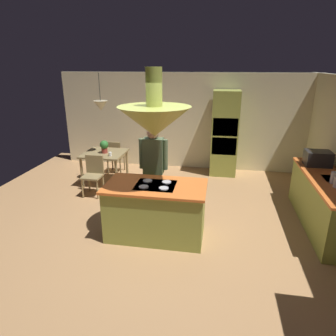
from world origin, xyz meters
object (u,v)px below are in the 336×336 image
Objects in this scene: oven_tower at (225,134)px; chair_facing_island at (93,173)px; chair_by_back_wall at (115,155)px; cup_on_table at (110,154)px; kitchen_island at (156,210)px; canister_tea at (334,178)px; potted_plant_on_table at (104,146)px; person_at_island at (154,165)px; microwave_on_counter at (318,158)px; dining_table at (105,157)px.

chair_facing_island is (-2.80, -1.83, -0.57)m from oven_tower.
chair_by_back_wall reaches higher than cup_on_table.
canister_tea is at bearing 11.53° from kitchen_island.
chair_by_back_wall is at bearing 90.00° from chair_facing_island.
potted_plant_on_table is 0.33m from cup_on_table.
person_at_island is 1.73m from chair_facing_island.
microwave_on_counter is at bearing 14.41° from person_at_island.
person_at_island is 5.73× the size of potted_plant_on_table.
chair_by_back_wall is 9.67× the size of cup_on_table.
kitchen_island is at bearing -108.74° from oven_tower.
canister_tea is at bearing -16.67° from cup_on_table.
potted_plant_on_table is (-1.68, 2.08, 0.47)m from kitchen_island.
dining_table is 0.28m from potted_plant_on_table.
potted_plant_on_table reaches higher than chair_by_back_wall.
chair_by_back_wall is at bearing 154.08° from canister_tea.
dining_table is 4.60m from microwave_on_counter.
kitchen_island is 3.26m from microwave_on_counter.
chair_by_back_wall is at bearing 104.48° from cup_on_table.
chair_facing_island is at bearing -117.60° from cup_on_table.
chair_facing_island is 4.57m from microwave_on_counter.
person_at_island is at bearing -24.75° from chair_facing_island.
oven_tower is 2.92m from cup_on_table.
chair_facing_island is (0.00, -0.69, -0.15)m from dining_table.
oven_tower is at bearing 33.15° from chair_facing_island.
oven_tower is 7.16× the size of potted_plant_on_table.
microwave_on_counter is (4.52, -0.58, 0.12)m from potted_plant_on_table.
dining_table is (-2.80, -1.14, -0.42)m from oven_tower.
dining_table is 1.10× the size of chair_facing_island.
chair_by_back_wall is 4.52× the size of canister_tea.
microwave_on_counter reaches higher than chair_by_back_wall.
person_at_island is at bearing -117.07° from oven_tower.
cup_on_table is at bearing 128.07° from kitchen_island.
oven_tower is 2.89m from chair_by_back_wall.
potted_plant_on_table is at bearing 128.94° from kitchen_island.
oven_tower is 2.25× the size of dining_table.
person_at_island is 2.61m from chair_by_back_wall.
kitchen_island reaches higher than chair_by_back_wall.
chair_by_back_wall is 0.99m from cup_on_table.
oven_tower reaches higher than dining_table.
cup_on_table is (-1.46, 1.87, 0.35)m from kitchen_island.
dining_table is 10.61× the size of cup_on_table.
chair_facing_island is at bearing -90.00° from dining_table.
chair_facing_island is 1.00× the size of chair_by_back_wall.
chair_facing_island is 9.67× the size of cup_on_table.
person_at_island is at bearing -165.59° from microwave_on_counter.
oven_tower reaches higher than canister_tea.
chair_facing_island is at bearing 155.25° from person_at_island.
microwave_on_counter reaches higher than kitchen_island.
dining_table is 2.07m from person_at_island.
chair_by_back_wall is 1.89× the size of microwave_on_counter.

